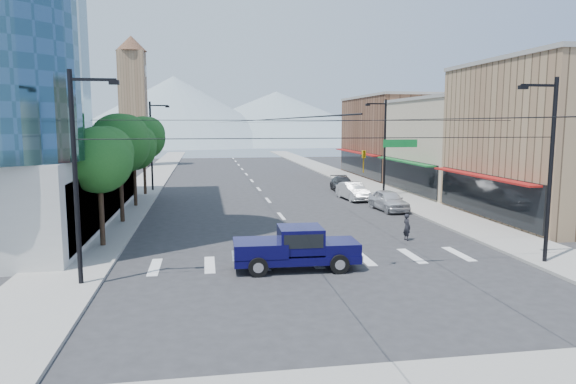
# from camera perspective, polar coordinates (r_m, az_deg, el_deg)

# --- Properties ---
(ground) EXTENTS (160.00, 160.00, 0.00)m
(ground) POSITION_cam_1_polar(r_m,az_deg,el_deg) (24.71, 4.10, -8.47)
(ground) COLOR #28282B
(ground) RESTS_ON ground
(sidewalk_left) EXTENTS (4.00, 120.00, 0.15)m
(sidewalk_left) POSITION_cam_1_polar(r_m,az_deg,el_deg) (63.78, -15.01, 1.29)
(sidewalk_left) COLOR gray
(sidewalk_left) RESTS_ON ground
(sidewalk_right) EXTENTS (4.00, 120.00, 0.15)m
(sidewalk_right) POSITION_cam_1_polar(r_m,az_deg,el_deg) (65.83, 6.26, 1.70)
(sidewalk_right) COLOR gray
(sidewalk_right) RESTS_ON ground
(shop_near) EXTENTS (12.00, 14.00, 11.00)m
(shop_near) POSITION_cam_1_polar(r_m,az_deg,el_deg) (41.81, 28.51, 4.88)
(shop_near) COLOR #8C6B4C
(shop_near) RESTS_ON ground
(shop_mid) EXTENTS (12.00, 14.00, 9.00)m
(shop_mid) POSITION_cam_1_polar(r_m,az_deg,el_deg) (53.61, 19.27, 4.71)
(shop_mid) COLOR tan
(shop_mid) RESTS_ON ground
(shop_far) EXTENTS (12.00, 18.00, 10.00)m
(shop_far) POSITION_cam_1_polar(r_m,az_deg,el_deg) (68.08, 12.86, 5.90)
(shop_far) COLOR brown
(shop_far) RESTS_ON ground
(clock_tower) EXTENTS (4.80, 4.80, 20.40)m
(clock_tower) POSITION_cam_1_polar(r_m,az_deg,el_deg) (85.88, -16.83, 9.86)
(clock_tower) COLOR #8C6B4C
(clock_tower) RESTS_ON ground
(mountain_left) EXTENTS (80.00, 80.00, 22.00)m
(mountain_left) POSITION_cam_1_polar(r_m,az_deg,el_deg) (173.40, -12.52, 8.84)
(mountain_left) COLOR gray
(mountain_left) RESTS_ON ground
(mountain_right) EXTENTS (90.00, 90.00, 18.00)m
(mountain_right) POSITION_cam_1_polar(r_m,az_deg,el_deg) (184.87, -1.31, 8.31)
(mountain_right) COLOR gray
(mountain_right) RESTS_ON ground
(tree_near) EXTENTS (3.65, 3.64, 6.71)m
(tree_near) POSITION_cam_1_polar(r_m,az_deg,el_deg) (29.77, -19.99, 3.61)
(tree_near) COLOR black
(tree_near) RESTS_ON ground
(tree_midnear) EXTENTS (4.09, 4.09, 7.52)m
(tree_midnear) POSITION_cam_1_polar(r_m,az_deg,el_deg) (36.63, -18.02, 5.31)
(tree_midnear) COLOR black
(tree_midnear) RESTS_ON ground
(tree_midfar) EXTENTS (3.65, 3.64, 6.71)m
(tree_midfar) POSITION_cam_1_polar(r_m,az_deg,el_deg) (43.58, -16.60, 4.89)
(tree_midfar) COLOR black
(tree_midfar) RESTS_ON ground
(tree_far) EXTENTS (4.09, 4.09, 7.52)m
(tree_far) POSITION_cam_1_polar(r_m,az_deg,el_deg) (50.51, -15.62, 5.94)
(tree_far) COLOR black
(tree_far) RESTS_ON ground
(signal_rig) EXTENTS (21.80, 0.20, 9.00)m
(signal_rig) POSITION_cam_1_polar(r_m,az_deg,el_deg) (22.92, 5.26, 2.09)
(signal_rig) COLOR black
(signal_rig) RESTS_ON ground
(lamp_pole_nw) EXTENTS (2.00, 0.25, 9.00)m
(lamp_pole_nw) POSITION_cam_1_polar(r_m,az_deg,el_deg) (53.37, -14.82, 5.35)
(lamp_pole_nw) COLOR black
(lamp_pole_nw) RESTS_ON ground
(lamp_pole_ne) EXTENTS (2.00, 0.25, 9.00)m
(lamp_pole_ne) POSITION_cam_1_polar(r_m,az_deg,el_deg) (47.95, 10.55, 5.24)
(lamp_pole_ne) COLOR black
(lamp_pole_ne) RESTS_ON ground
(pickup_truck) EXTENTS (6.05, 2.47, 2.03)m
(pickup_truck) POSITION_cam_1_polar(r_m,az_deg,el_deg) (24.31, 0.83, -6.15)
(pickup_truck) COLOR #0A083D
(pickup_truck) RESTS_ON ground
(pedestrian) EXTENTS (0.49, 0.64, 1.59)m
(pedestrian) POSITION_cam_1_polar(r_m,az_deg,el_deg) (31.01, 13.07, -3.81)
(pedestrian) COLOR black
(pedestrian) RESTS_ON ground
(parked_car_near) EXTENTS (2.27, 4.89, 1.62)m
(parked_car_near) POSITION_cam_1_polar(r_m,az_deg,el_deg) (41.26, 11.11, -0.91)
(parked_car_near) COLOR silver
(parked_car_near) RESTS_ON ground
(parked_car_mid) EXTENTS (2.10, 4.88, 1.56)m
(parked_car_mid) POSITION_cam_1_polar(r_m,az_deg,el_deg) (46.52, 7.24, 0.09)
(parked_car_mid) COLOR silver
(parked_car_mid) RESTS_ON ground
(parked_car_far) EXTENTS (2.46, 5.19, 1.46)m
(parked_car_far) POSITION_cam_1_polar(r_m,az_deg,el_deg) (52.35, 6.08, 0.89)
(parked_car_far) COLOR #2E2E30
(parked_car_far) RESTS_ON ground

